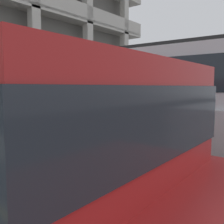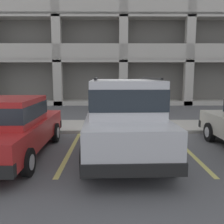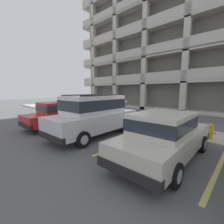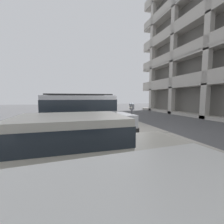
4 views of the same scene
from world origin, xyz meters
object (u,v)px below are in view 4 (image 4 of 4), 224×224
(parking_meter_far, at_px, (103,106))
(dark_hatchback, at_px, (81,151))
(parking_meter_near, at_px, (132,111))
(red_sedan, at_px, (73,115))
(silver_suv, at_px, (80,116))

(parking_meter_far, bearing_deg, dark_hatchback, -14.57)
(parking_meter_near, distance_m, parking_meter_far, 6.57)
(red_sedan, relative_size, parking_meter_far, 3.00)
(dark_hatchback, distance_m, parking_meter_near, 4.63)
(red_sedan, bearing_deg, parking_meter_near, 43.63)
(red_sedan, bearing_deg, parking_meter_far, 143.52)
(silver_suv, distance_m, red_sedan, 2.91)
(red_sedan, xyz_separation_m, dark_hatchback, (6.57, 0.05, 0.00))
(silver_suv, bearing_deg, dark_hatchback, -4.89)
(silver_suv, relative_size, dark_hatchback, 1.07)
(silver_suv, xyz_separation_m, red_sedan, (-2.89, -0.24, -0.27))
(dark_hatchback, xyz_separation_m, parking_meter_near, (-3.77, 2.66, 0.43))
(parking_meter_far, bearing_deg, parking_meter_near, -0.22)
(silver_suv, xyz_separation_m, parking_meter_near, (-0.08, 2.48, 0.16))
(red_sedan, height_order, dark_hatchback, same)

